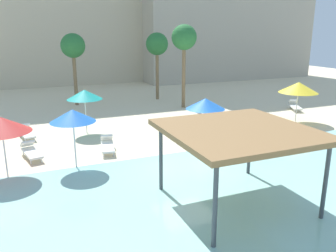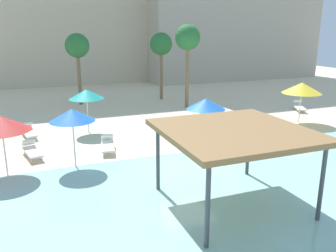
# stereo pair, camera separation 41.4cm
# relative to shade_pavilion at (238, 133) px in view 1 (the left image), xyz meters

# --- Properties ---
(ground_plane) EXTENTS (80.00, 80.00, 0.00)m
(ground_plane) POSITION_rel_shade_pavilion_xyz_m (-0.02, 3.95, -2.57)
(ground_plane) COLOR beige
(lagoon_water) EXTENTS (44.00, 13.50, 0.04)m
(lagoon_water) POSITION_rel_shade_pavilion_xyz_m (-0.02, -1.30, -2.55)
(lagoon_water) COLOR #99D1C6
(lagoon_water) RESTS_ON ground
(shade_pavilion) EXTENTS (4.64, 4.64, 2.72)m
(shade_pavilion) POSITION_rel_shade_pavilion_xyz_m (0.00, 0.00, 0.00)
(shade_pavilion) COLOR #42474C
(shade_pavilion) RESTS_ON ground
(beach_umbrella_blue_2) EXTENTS (1.93, 1.93, 2.63)m
(beach_umbrella_blue_2) POSITION_rel_shade_pavilion_xyz_m (-4.59, 5.46, -0.21)
(beach_umbrella_blue_2) COLOR silver
(beach_umbrella_blue_2) RESTS_ON ground
(beach_umbrella_blue_3) EXTENTS (1.99, 1.99, 2.53)m
(beach_umbrella_blue_3) POSITION_rel_shade_pavilion_xyz_m (2.05, 5.95, -0.31)
(beach_umbrella_blue_3) COLOR silver
(beach_umbrella_blue_3) RESTS_ON ground
(beach_umbrella_yellow_4) EXTENTS (2.49, 2.49, 2.64)m
(beach_umbrella_yellow_4) POSITION_rel_shade_pavilion_xyz_m (9.99, 8.01, -0.27)
(beach_umbrella_yellow_4) COLOR silver
(beach_umbrella_yellow_4) RESTS_ON ground
(beach_umbrella_teal_5) EXTENTS (2.03, 2.03, 2.57)m
(beach_umbrella_teal_5) POSITION_rel_shade_pavilion_xyz_m (-3.19, 10.79, -0.28)
(beach_umbrella_teal_5) COLOR silver
(beach_umbrella_teal_5) RESTS_ON ground
(beach_umbrella_red_6) EXTENTS (2.29, 2.29, 2.55)m
(beach_umbrella_red_6) POSITION_rel_shade_pavilion_xyz_m (-7.36, 5.56, -0.34)
(beach_umbrella_red_6) COLOR silver
(beach_umbrella_red_6) RESTS_ON ground
(lounge_chair_0) EXTENTS (0.98, 1.98, 0.74)m
(lounge_chair_0) POSITION_rel_shade_pavilion_xyz_m (-6.37, 7.62, -2.24)
(lounge_chair_0) COLOR white
(lounge_chair_0) RESTS_ON ground
(lounge_chair_1) EXTENTS (0.91, 1.97, 0.74)m
(lounge_chair_1) POSITION_rel_shade_pavilion_xyz_m (-6.49, 11.12, -2.24)
(lounge_chair_1) COLOR white
(lounge_chair_1) RESTS_ON ground
(lounge_chair_2) EXTENTS (1.39, 1.96, 0.74)m
(lounge_chair_2) POSITION_rel_shade_pavilion_xyz_m (12.52, 10.90, -2.24)
(lounge_chair_2) COLOR white
(lounge_chair_2) RESTS_ON ground
(lounge_chair_3) EXTENTS (0.64, 1.91, 0.74)m
(lounge_chair_3) POSITION_rel_shade_pavilion_xyz_m (2.06, 8.54, -2.24)
(lounge_chair_3) COLOR white
(lounge_chair_3) RESTS_ON ground
(lounge_chair_4) EXTENTS (0.92, 1.97, 0.74)m
(lounge_chair_4) POSITION_rel_shade_pavilion_xyz_m (-2.80, 7.16, -2.24)
(lounge_chair_4) COLOR white
(lounge_chair_4) RESTS_ON ground
(lounge_chair_5) EXTENTS (0.85, 1.96, 0.74)m
(lounge_chair_5) POSITION_rel_shade_pavilion_xyz_m (7.47, 8.32, -2.24)
(lounge_chair_5) COLOR white
(lounge_chair_5) RESTS_ON ground
(palm_tree_0) EXTENTS (1.90, 1.90, 6.31)m
(palm_tree_0) POSITION_rel_shade_pavilion_xyz_m (5.10, 15.01, 2.64)
(palm_tree_0) COLOR brown
(palm_tree_0) RESTS_ON ground
(palm_tree_1) EXTENTS (1.90, 1.90, 5.66)m
(palm_tree_1) POSITION_rel_shade_pavilion_xyz_m (-2.49, 19.22, 2.03)
(palm_tree_1) COLOR brown
(palm_tree_1) RESTS_ON ground
(palm_tree_2) EXTENTS (1.90, 1.90, 5.71)m
(palm_tree_2) POSITION_rel_shade_pavilion_xyz_m (4.46, 19.02, 2.07)
(palm_tree_2) COLOR brown
(palm_tree_2) RESTS_ON ground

